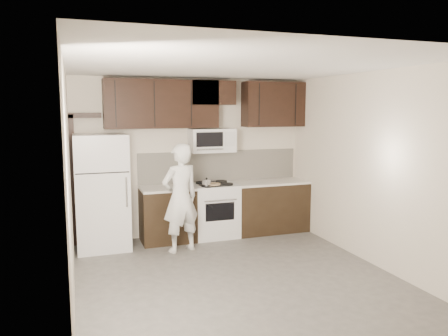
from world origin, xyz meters
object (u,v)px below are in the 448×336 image
microwave (212,140)px  person (180,198)px  stove (214,210)px  refrigerator (102,192)px

microwave → person: 1.30m
stove → microwave: bearing=90.1°
refrigerator → person: size_ratio=1.08×
refrigerator → person: refrigerator is taller
microwave → person: microwave is taller
microwave → person: size_ratio=0.45×
person → microwave: bearing=-153.6°
microwave → refrigerator: (-1.85, -0.17, -0.75)m
microwave → refrigerator: microwave is taller
refrigerator → person: (1.12, -0.53, -0.06)m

